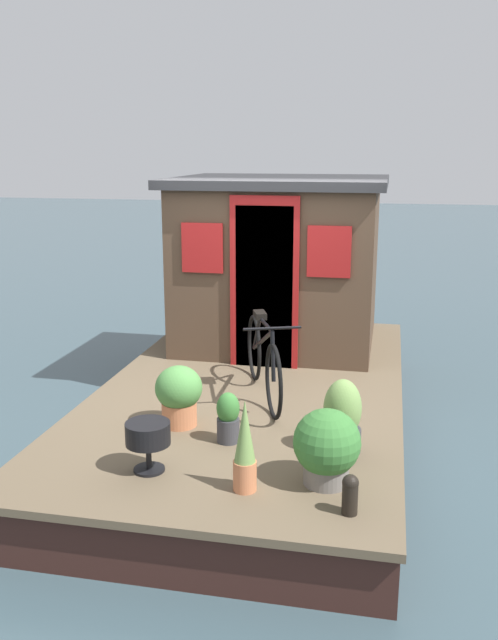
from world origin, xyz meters
name	(u,v)px	position (x,y,z in m)	size (l,w,h in m)	color
ground_plane	(253,429)	(0.00, 0.00, 0.00)	(60.00, 60.00, 0.00)	#384C54
houseboat_deck	(253,407)	(0.00, 0.00, 0.24)	(5.36, 2.88, 0.48)	brown
houseboat_cabin	(280,261)	(1.57, 0.00, 1.46)	(2.18, 2.40, 1.94)	#4C3828
bicycle	(263,359)	(-0.33, -0.16, 0.85)	(1.59, 0.70, 0.79)	black
potted_plant_sage	(179,394)	(-1.14, 0.40, 0.76)	(0.39, 0.39, 0.52)	#C6754C
potted_plant_ivy	(327,446)	(-1.91, -0.90, 0.76)	(0.47, 0.47, 0.54)	slate
potted_plant_succulent	(342,418)	(-1.37, -0.97, 0.75)	(0.30, 0.30, 0.58)	#38383D
potted_plant_fern	(228,417)	(-1.37, -0.08, 0.68)	(0.18, 0.18, 0.41)	#38383D
potted_plant_basil	(245,448)	(-2.12, -0.37, 0.79)	(0.16, 0.16, 0.65)	#C6754C
charcoal_grill	(148,436)	(-1.98, 0.36, 0.75)	(0.32, 0.32, 0.37)	black
mooring_bollard	(350,493)	(-2.29, -1.09, 0.63)	(0.11, 0.11, 0.27)	black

